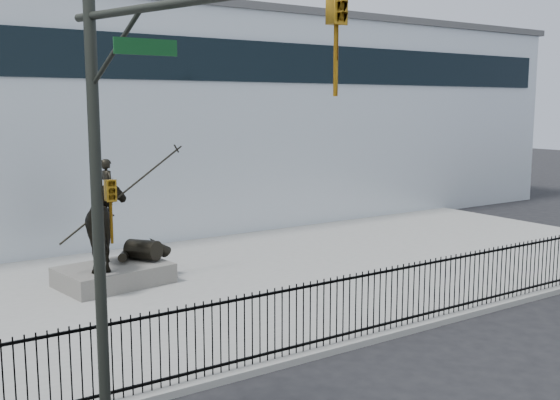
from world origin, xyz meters
TOP-DOWN VIEW (x-y plane):
  - ground at (0.00, 0.00)m, footprint 120.00×120.00m
  - plaza at (0.00, 7.00)m, footprint 30.00×12.00m
  - building at (0.00, 20.00)m, footprint 44.00×14.00m
  - picket_fence at (0.00, 1.25)m, footprint 22.10×0.10m
  - statue_plinth at (-3.87, 8.52)m, footprint 3.27×2.47m
  - equestrian_statue at (-3.81, 8.52)m, footprint 3.82×2.64m
  - traffic_signal_left at (-6.75, -0.62)m, footprint 1.52×4.84m

SIDE VIEW (x-z plane):
  - ground at x=0.00m, z-range 0.00..0.00m
  - plaza at x=0.00m, z-range 0.00..0.15m
  - statue_plinth at x=-3.87m, z-range 0.15..0.71m
  - picket_fence at x=0.00m, z-range 0.15..1.65m
  - equestrian_statue at x=-3.81m, z-range 0.26..3.52m
  - traffic_signal_left at x=-6.75m, z-range 0.53..7.53m
  - building at x=0.00m, z-range 0.00..9.00m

